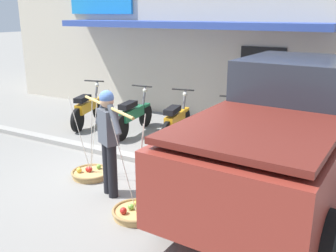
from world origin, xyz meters
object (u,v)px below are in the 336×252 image
at_px(motorcycle_second_in_row, 133,115).
at_px(motorcycle_end_of_row, 227,130).
at_px(fruit_vendor, 108,136).
at_px(wooden_crate, 257,138).
at_px(fruit_basket_right_side, 91,173).
at_px(motorcycle_third_in_row, 176,120).
at_px(motorcycle_nearest_shop, 88,108).
at_px(fruit_basket_left_side, 136,211).
at_px(parked_truck, 285,134).

xyz_separation_m(motorcycle_second_in_row, motorcycle_end_of_row, (2.39, -0.06, 0.00)).
relative_size(fruit_vendor, wooden_crate, 3.85).
bearing_deg(fruit_basket_right_side, fruit_vendor, -26.93).
bearing_deg(motorcycle_third_in_row, wooden_crate, 18.28).
height_order(fruit_vendor, wooden_crate, fruit_vendor).
xyz_separation_m(fruit_vendor, wooden_crate, (1.32, 3.49, -0.82)).
bearing_deg(fruit_vendor, motorcycle_nearest_shop, 135.69).
xyz_separation_m(fruit_vendor, motorcycle_end_of_row, (0.89, 2.78, -0.52)).
relative_size(motorcycle_third_in_row, motorcycle_end_of_row, 1.01).
bearing_deg(fruit_basket_left_side, motorcycle_nearest_shop, 138.58).
xyz_separation_m(fruit_vendor, motorcycle_third_in_row, (-0.40, 2.93, -0.52)).
relative_size(motorcycle_nearest_shop, parked_truck, 0.37).
height_order(motorcycle_end_of_row, parked_truck, parked_truck).
height_order(fruit_vendor, motorcycle_second_in_row, fruit_vendor).
height_order(motorcycle_nearest_shop, motorcycle_end_of_row, same).
distance_m(fruit_basket_left_side, parked_truck, 2.52).
relative_size(motorcycle_third_in_row, wooden_crate, 4.11).
height_order(fruit_basket_right_side, motorcycle_end_of_row, fruit_basket_right_side).
bearing_deg(fruit_basket_left_side, motorcycle_second_in_row, 124.80).
height_order(fruit_basket_right_side, wooden_crate, fruit_basket_right_side).
bearing_deg(wooden_crate, fruit_vendor, -110.68).
distance_m(fruit_basket_right_side, wooden_crate, 3.74).
distance_m(motorcycle_nearest_shop, wooden_crate, 4.29).
relative_size(fruit_basket_right_side, motorcycle_nearest_shop, 0.82).
bearing_deg(fruit_vendor, motorcycle_end_of_row, 72.22).
xyz_separation_m(fruit_basket_left_side, wooden_crate, (0.59, 3.87, 0.08)).
distance_m(motorcycle_nearest_shop, parked_truck, 5.52).
relative_size(motorcycle_second_in_row, motorcycle_end_of_row, 1.01).
relative_size(fruit_basket_left_side, motorcycle_end_of_row, 0.81).
bearing_deg(motorcycle_third_in_row, fruit_basket_left_side, -71.15).
distance_m(fruit_basket_left_side, fruit_basket_right_side, 1.64).
xyz_separation_m(motorcycle_third_in_row, parked_truck, (2.75, -1.63, 0.58)).
height_order(parked_truck, wooden_crate, parked_truck).
height_order(fruit_basket_left_side, wooden_crate, fruit_basket_left_side).
height_order(fruit_basket_left_side, motorcycle_second_in_row, fruit_basket_left_side).
bearing_deg(parked_truck, motorcycle_end_of_row, 134.64).
distance_m(motorcycle_second_in_row, parked_truck, 4.19).
bearing_deg(fruit_basket_right_side, motorcycle_end_of_row, 55.98).
xyz_separation_m(fruit_basket_left_side, fruit_basket_right_side, (-1.46, 0.74, -0.00)).
bearing_deg(motorcycle_end_of_row, motorcycle_third_in_row, 173.40).
relative_size(motorcycle_end_of_row, parked_truck, 0.37).
distance_m(fruit_vendor, motorcycle_third_in_row, 3.00).
bearing_deg(fruit_basket_left_side, wooden_crate, 81.33).
bearing_deg(parked_truck, fruit_basket_right_side, -163.36).
bearing_deg(motorcycle_second_in_row, parked_truck, -21.81).
xyz_separation_m(fruit_vendor, motorcycle_nearest_shop, (-2.91, 2.84, -0.52)).
relative_size(fruit_vendor, motorcycle_second_in_row, 0.93).
bearing_deg(wooden_crate, fruit_basket_left_side, -98.67).
bearing_deg(parked_truck, motorcycle_third_in_row, 149.33).
height_order(motorcycle_second_in_row, wooden_crate, motorcycle_second_in_row).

